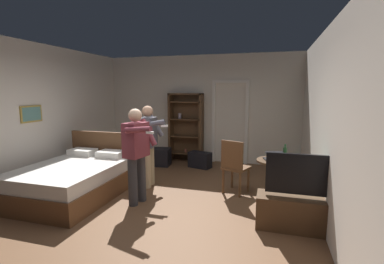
# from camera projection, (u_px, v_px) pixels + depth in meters

# --- Properties ---
(ground_plane) EXTENTS (7.12, 7.12, 0.00)m
(ground_plane) POSITION_uv_depth(u_px,v_px,m) (149.00, 209.00, 4.40)
(ground_plane) COLOR brown
(wall_back) EXTENTS (5.33, 0.12, 2.77)m
(wall_back) POSITION_uv_depth(u_px,v_px,m) (201.00, 109.00, 7.33)
(wall_back) COLOR silver
(wall_back) RESTS_ON ground_plane
(wall_left) EXTENTS (0.15, 6.72, 2.77)m
(wall_left) POSITION_uv_depth(u_px,v_px,m) (13.00, 118.00, 4.91)
(wall_left) COLOR silver
(wall_left) RESTS_ON ground_plane
(wall_right) EXTENTS (0.12, 6.72, 2.77)m
(wall_right) POSITION_uv_depth(u_px,v_px,m) (336.00, 129.00, 3.48)
(wall_right) COLOR silver
(wall_right) RESTS_ON ground_plane
(doorway_frame) EXTENTS (0.93, 0.08, 2.13)m
(doorway_frame) POSITION_uv_depth(u_px,v_px,m) (230.00, 116.00, 7.06)
(doorway_frame) COLOR white
(doorway_frame) RESTS_ON ground_plane
(bed) EXTENTS (1.50, 2.03, 1.02)m
(bed) POSITION_uv_depth(u_px,v_px,m) (76.00, 178.00, 4.96)
(bed) COLOR brown
(bed) RESTS_ON ground_plane
(bookshelf) EXTENTS (0.89, 0.32, 1.80)m
(bookshelf) POSITION_uv_depth(u_px,v_px,m) (186.00, 125.00, 7.27)
(bookshelf) COLOR #4C331E
(bookshelf) RESTS_ON ground_plane
(tv_flatscreen) EXTENTS (1.15, 0.40, 1.05)m
(tv_flatscreen) POSITION_uv_depth(u_px,v_px,m) (300.00, 209.00, 3.71)
(tv_flatscreen) COLOR #4C331E
(tv_flatscreen) RESTS_ON ground_plane
(side_table) EXTENTS (0.63, 0.63, 0.70)m
(side_table) POSITION_uv_depth(u_px,v_px,m) (275.00, 173.00, 4.70)
(side_table) COLOR #4C331E
(side_table) RESTS_ON ground_plane
(laptop) EXTENTS (0.40, 0.41, 0.16)m
(laptop) POSITION_uv_depth(u_px,v_px,m) (275.00, 158.00, 4.63)
(laptop) COLOR black
(laptop) RESTS_ON side_table
(bottle_on_table) EXTENTS (0.06, 0.06, 0.30)m
(bottle_on_table) POSITION_uv_depth(u_px,v_px,m) (285.00, 154.00, 4.54)
(bottle_on_table) COLOR #203E1F
(bottle_on_table) RESTS_ON side_table
(wooden_chair) EXTENTS (0.54, 0.54, 0.99)m
(wooden_chair) POSITION_uv_depth(u_px,v_px,m) (234.00, 165.00, 4.97)
(wooden_chair) COLOR brown
(wooden_chair) RESTS_ON ground_plane
(person_blue_shirt) EXTENTS (0.64, 0.64, 1.58)m
(person_blue_shirt) POSITION_uv_depth(u_px,v_px,m) (137.00, 150.00, 4.50)
(person_blue_shirt) COLOR #333338
(person_blue_shirt) RESTS_ON ground_plane
(person_striped_shirt) EXTENTS (0.64, 0.56, 1.58)m
(person_striped_shirt) POSITION_uv_depth(u_px,v_px,m) (149.00, 141.00, 5.34)
(person_striped_shirt) COLOR tan
(person_striped_shirt) RESTS_ON ground_plane
(suitcase_dark) EXTENTS (0.59, 0.42, 0.38)m
(suitcase_dark) POSITION_uv_depth(u_px,v_px,m) (200.00, 160.00, 6.74)
(suitcase_dark) COLOR black
(suitcase_dark) RESTS_ON ground_plane
(suitcase_small) EXTENTS (0.50, 0.43, 0.44)m
(suitcase_small) POSITION_uv_depth(u_px,v_px,m) (161.00, 157.00, 6.92)
(suitcase_small) COLOR black
(suitcase_small) RESTS_ON ground_plane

